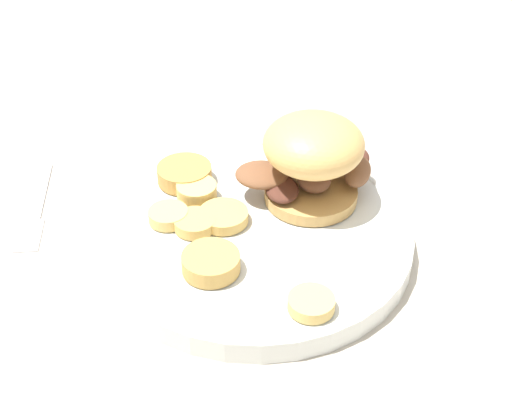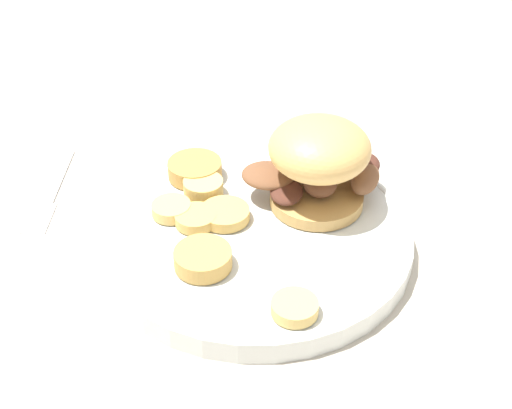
{
  "view_description": "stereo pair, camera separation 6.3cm",
  "coord_description": "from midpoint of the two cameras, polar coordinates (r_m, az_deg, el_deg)",
  "views": [
    {
      "loc": [
        -0.01,
        -0.51,
        0.43
      ],
      "look_at": [
        0.0,
        0.0,
        0.05
      ],
      "focal_mm": 50.0,
      "sensor_mm": 36.0,
      "label": 1
    },
    {
      "loc": [
        0.05,
        -0.5,
        0.43
      ],
      "look_at": [
        0.0,
        0.0,
        0.05
      ],
      "focal_mm": 50.0,
      "sensor_mm": 36.0,
      "label": 2
    }
  ],
  "objects": [
    {
      "name": "ground_plane",
      "position": [
        0.66,
        2.74,
        -3.41
      ],
      "size": [
        4.0,
        4.0,
        0.0
      ],
      "primitive_type": "plane",
      "color": "#B2A899"
    },
    {
      "name": "fork",
      "position": [
        0.75,
        -13.84,
        1.01
      ],
      "size": [
        0.03,
        0.15,
        0.0
      ],
      "color": "silver",
      "rests_on": "ground_plane"
    },
    {
      "name": "potato_round_6",
      "position": [
        0.57,
        6.35,
        -8.32
      ],
      "size": [
        0.04,
        0.04,
        0.01
      ],
      "primitive_type": "cylinder",
      "color": "#DBB766",
      "rests_on": "dinner_plate"
    },
    {
      "name": "potato_round_5",
      "position": [
        0.6,
        -1.27,
        -4.47
      ],
      "size": [
        0.05,
        0.05,
        0.02
      ],
      "primitive_type": "cylinder",
      "color": "tan",
      "rests_on": "dinner_plate"
    },
    {
      "name": "potato_round_4",
      "position": [
        0.71,
        -2.37,
        2.75
      ],
      "size": [
        0.05,
        0.05,
        0.02
      ],
      "primitive_type": "cylinder",
      "color": "#BC8942",
      "rests_on": "dinner_plate"
    },
    {
      "name": "sandwich",
      "position": [
        0.66,
        7.8,
        3.34
      ],
      "size": [
        0.14,
        0.11,
        0.09
      ],
      "color": "tan",
      "rests_on": "dinner_plate"
    },
    {
      "name": "potato_round_3",
      "position": [
        0.65,
        0.26,
        -0.86
      ],
      "size": [
        0.05,
        0.05,
        0.01
      ],
      "primitive_type": "cylinder",
      "color": "tan",
      "rests_on": "dinner_plate"
    },
    {
      "name": "potato_round_0",
      "position": [
        0.65,
        -2.02,
        -0.96
      ],
      "size": [
        0.04,
        0.04,
        0.01
      ],
      "primitive_type": "cylinder",
      "color": "tan",
      "rests_on": "dinner_plate"
    },
    {
      "name": "potato_round_2",
      "position": [
        0.68,
        -1.6,
        1.29
      ],
      "size": [
        0.04,
        0.04,
        0.02
      ],
      "primitive_type": "cylinder",
      "color": "#DBB766",
      "rests_on": "dinner_plate"
    },
    {
      "name": "potato_round_1",
      "position": [
        0.66,
        -4.09,
        -0.46
      ],
      "size": [
        0.04,
        0.04,
        0.01
      ],
      "primitive_type": "cylinder",
      "color": "#DBB766",
      "rests_on": "dinner_plate"
    },
    {
      "name": "dinner_plate",
      "position": [
        0.65,
        2.77,
        -2.57
      ],
      "size": [
        0.28,
        0.28,
        0.02
      ],
      "color": "silver",
      "rests_on": "ground_plane"
    }
  ]
}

